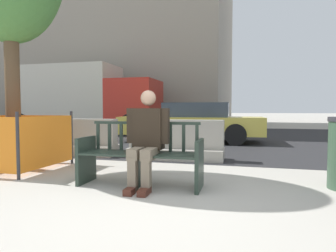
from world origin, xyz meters
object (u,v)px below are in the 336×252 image
Objects in this scene: street_bench at (141,157)px; construction_fence at (14,140)px; jersey_barrier_centre at (176,143)px; seated_person at (147,136)px; jersey_barrier_left at (75,140)px; car_taxi_near at (193,122)px; delivery_truck at (82,96)px.

street_bench is 1.16× the size of construction_fence.
street_bench reaches higher than jersey_barrier_centre.
seated_person is 2.35m from jersey_barrier_centre.
jersey_barrier_centre is 2.42m from jersey_barrier_left.
construction_fence is at bearing -94.73° from jersey_barrier_left.
car_taxi_near is (-0.43, 5.93, -0.05)m from seated_person.
seated_person is at bearing -86.48° from jersey_barrier_centre.
car_taxi_near is 0.68× the size of delivery_truck.
jersey_barrier_centre is at bearing -0.65° from jersey_barrier_left.
street_bench is at bearing -54.78° from delivery_truck.
jersey_barrier_centre is at bearing 90.92° from street_bench.
street_bench is at bearing 152.46° from seated_person.
street_bench is 0.25× the size of delivery_truck.
jersey_barrier_left is 0.44× the size of car_taxi_near.
seated_person reaches higher than jersey_barrier_centre.
delivery_truck is at bearing 155.27° from car_taxi_near.
seated_person is at bearing -85.84° from car_taxi_near.
street_bench is 1.29× the size of seated_person.
construction_fence reaches higher than street_bench.
construction_fence reaches higher than jersey_barrier_left.
street_bench reaches higher than jersey_barrier_left.
delivery_truck is (-3.39, 7.92, 1.18)m from construction_fence.
construction_fence is at bearing -146.45° from jersey_barrier_centre.
street_bench is at bearing -89.08° from jersey_barrier_centre.
car_taxi_near reaches higher than construction_fence.
jersey_barrier_left is at bearing -120.75° from car_taxi_near.
jersey_barrier_centre is 0.43× the size of car_taxi_near.
jersey_barrier_left is 1.74m from construction_fence.
seated_person reaches higher than jersey_barrier_left.
jersey_barrier_centre is (-0.04, 2.26, -0.06)m from street_bench.
delivery_truck is (-5.96, 6.22, 1.35)m from jersey_barrier_centre.
street_bench is 0.84× the size of jersey_barrier_centre.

